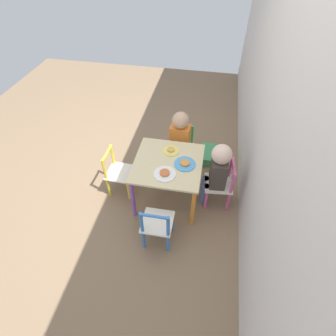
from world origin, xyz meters
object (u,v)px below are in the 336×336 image
(child_left, at_px, (180,137))
(plate_left, at_px, (171,151))
(chair_yellow, at_px, (118,173))
(chair_green, at_px, (180,148))
(plate_right, at_px, (165,174))
(storage_bin, at_px, (209,155))
(plate_back, at_px, (185,164))
(chair_pink, at_px, (221,184))
(kids_table, at_px, (168,168))
(chair_blue, at_px, (157,225))
(child_back, at_px, (217,169))

(child_left, bearing_deg, plate_left, -92.62)
(chair_yellow, bearing_deg, child_left, -50.04)
(chair_green, relative_size, plate_right, 2.59)
(chair_green, relative_size, storage_bin, 1.57)
(plate_back, xyz_separation_m, plate_left, (-0.15, -0.15, 0.00))
(chair_pink, relative_size, plate_back, 2.59)
(kids_table, distance_m, child_left, 0.45)
(chair_pink, xyz_separation_m, chair_green, (-0.46, -0.46, 0.00))
(kids_table, xyz_separation_m, child_left, (-0.45, 0.04, 0.01))
(chair_yellow, distance_m, plate_back, 0.71)
(plate_back, xyz_separation_m, storage_bin, (-0.67, 0.22, -0.45))
(plate_left, bearing_deg, chair_yellow, -74.78)
(chair_pink, distance_m, plate_back, 0.44)
(child_left, relative_size, plate_left, 4.69)
(child_left, bearing_deg, chair_blue, -87.06)
(child_back, relative_size, storage_bin, 2.25)
(plate_back, xyz_separation_m, plate_right, (0.15, -0.15, 0.00))
(chair_yellow, relative_size, plate_right, 2.59)
(child_back, bearing_deg, chair_yellow, -93.92)
(kids_table, xyz_separation_m, child_back, (-0.04, 0.45, 0.02))
(chair_pink, distance_m, chair_blue, 0.75)
(chair_green, bearing_deg, chair_blue, -87.24)
(plate_left, distance_m, storage_bin, 0.78)
(chair_blue, xyz_separation_m, chair_yellow, (-0.52, -0.51, 0.00))
(child_left, height_order, plate_right, child_left)
(plate_left, bearing_deg, child_back, 76.26)
(child_left, distance_m, plate_right, 0.61)
(chair_green, xyz_separation_m, storage_bin, (-0.16, 0.32, -0.19))
(chair_green, distance_m, chair_yellow, 0.74)
(chair_green, bearing_deg, chair_pink, -39.65)
(kids_table, xyz_separation_m, plate_left, (-0.15, 0.00, 0.08))
(chair_pink, xyz_separation_m, chair_yellow, (0.03, -1.02, 0.00))
(chair_yellow, bearing_deg, chair_pink, -86.31)
(child_left, bearing_deg, chair_yellow, -136.71)
(chair_pink, xyz_separation_m, plate_back, (0.05, -0.35, 0.26))
(chair_yellow, bearing_deg, plate_back, -89.60)
(chair_blue, relative_size, child_back, 0.70)
(chair_yellow, xyz_separation_m, plate_right, (0.17, 0.51, 0.26))
(child_left, bearing_deg, kids_table, -90.00)
(storage_bin, bearing_deg, chair_pink, 12.53)
(chair_green, xyz_separation_m, chair_blue, (1.02, -0.04, 0.00))
(child_back, distance_m, storage_bin, 0.74)
(storage_bin, bearing_deg, child_left, -56.13)
(chair_blue, relative_size, plate_right, 2.59)
(kids_table, height_order, chair_yellow, chair_yellow)
(chair_green, distance_m, storage_bin, 0.41)
(chair_yellow, distance_m, storage_bin, 1.11)
(chair_blue, bearing_deg, chair_yellow, -46.10)
(chair_pink, bearing_deg, chair_green, -140.35)
(chair_pink, distance_m, child_back, 0.21)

